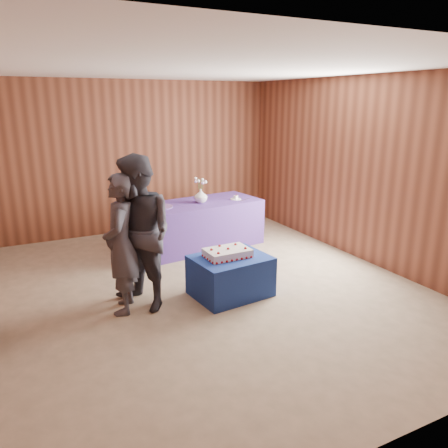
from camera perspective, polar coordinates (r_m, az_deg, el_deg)
ground at (r=5.75m, az=-1.67°, el=-8.21°), size 6.00×6.00×0.00m
room_shell at (r=5.28m, az=-1.82°, el=9.97°), size 5.04×6.04×2.72m
cake_table at (r=5.44m, az=0.86°, el=-6.78°), size 0.97×0.79×0.50m
serving_table at (r=7.19m, az=-3.21°, el=-0.06°), size 2.09×1.13×0.75m
sheet_cake at (r=5.34m, az=0.44°, el=-3.78°), size 0.57×0.39×0.13m
vase at (r=7.05m, az=-3.05°, el=3.70°), size 0.23×0.23×0.22m
flower_spray at (r=7.00m, az=-3.08°, el=5.69°), size 0.22×0.22×0.17m
platter at (r=6.81m, az=-8.38°, el=2.23°), size 0.47×0.47×0.02m
plate at (r=7.29m, az=1.55°, el=3.27°), size 0.22×0.22×0.01m
cake_slice at (r=7.28m, az=1.55°, el=3.54°), size 0.08×0.07×0.07m
knife at (r=7.26m, az=2.74°, el=3.17°), size 0.24×0.13×0.00m
guest_left at (r=5.00m, az=-13.32°, el=-2.58°), size 0.55×0.68×1.60m
guest_right at (r=5.00m, az=-11.02°, el=-1.31°), size 0.95×1.06×1.79m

